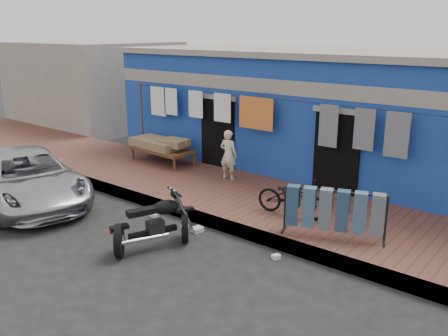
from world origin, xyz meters
TOP-DOWN VIEW (x-y plane):
  - ground at (0.00, 0.00)m, footprint 80.00×80.00m
  - sidewalk at (0.00, 3.00)m, footprint 28.00×3.00m
  - curb at (0.00, 1.55)m, footprint 28.00×0.10m
  - building at (-0.00, 6.99)m, footprint 12.20×5.20m
  - neighbor_left at (-11.00, 7.00)m, footprint 6.00×5.00m
  - clothesline at (-0.38, 4.25)m, footprint 10.06×0.06m
  - car at (-4.26, 0.02)m, footprint 4.77×3.07m
  - seated_person at (-1.23, 3.71)m, footprint 0.49×0.35m
  - bicycle at (1.28, 2.59)m, footprint 1.52×0.73m
  - motorcycle at (-0.17, 0.14)m, footprint 1.65×1.99m
  - charpoy at (-3.68, 3.79)m, footprint 2.15×1.20m
  - jeans_rack at (2.38, 2.21)m, footprint 2.14×1.61m
  - litter_a at (-1.29, 1.20)m, footprint 0.19×0.15m
  - litter_b at (1.82, 1.20)m, footprint 0.16×0.18m
  - litter_c at (-0.05, 1.20)m, footprint 0.21×0.24m

SIDE VIEW (x-z plane):
  - ground at x=0.00m, z-range 0.00..0.00m
  - litter_b at x=1.82m, z-range 0.00..0.07m
  - litter_a at x=-1.29m, z-range 0.00..0.08m
  - litter_c at x=-0.05m, z-range 0.00..0.09m
  - sidewalk at x=0.00m, z-range 0.00..0.25m
  - curb at x=0.00m, z-range 0.00..0.25m
  - motorcycle at x=-0.17m, z-range 0.00..1.04m
  - charpoy at x=-3.68m, z-range 0.25..0.94m
  - car at x=-4.26m, z-range 0.00..1.24m
  - jeans_rack at x=2.38m, z-range 0.25..1.16m
  - bicycle at x=1.28m, z-range 0.25..1.19m
  - seated_person at x=-1.23m, z-range 0.25..1.51m
  - building at x=0.00m, z-range 0.01..3.37m
  - neighbor_left at x=-11.00m, z-range 0.00..3.40m
  - clothesline at x=-0.38m, z-range 0.75..2.85m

